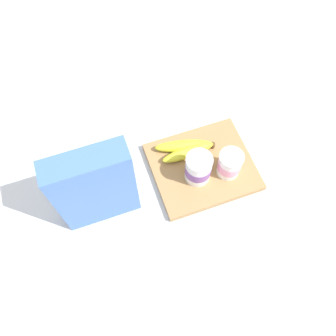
% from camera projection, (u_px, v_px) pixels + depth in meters
% --- Properties ---
extents(ground_plane, '(2.40, 2.40, 0.00)m').
position_uv_depth(ground_plane, '(202.00, 168.00, 1.04)').
color(ground_plane, silver).
extents(cutting_board, '(0.28, 0.25, 0.02)m').
position_uv_depth(cutting_board, '(202.00, 167.00, 1.03)').
color(cutting_board, '#A37A4C').
rests_on(cutting_board, ground_plane).
extents(cereal_box, '(0.19, 0.06, 0.28)m').
position_uv_depth(cereal_box, '(95.00, 188.00, 0.86)').
color(cereal_box, '#4770B7').
rests_on(cereal_box, ground_plane).
extents(yogurt_cup_front, '(0.07, 0.07, 0.08)m').
position_uv_depth(yogurt_cup_front, '(230.00, 164.00, 0.98)').
color(yogurt_cup_front, white).
rests_on(yogurt_cup_front, cutting_board).
extents(yogurt_cup_back, '(0.07, 0.07, 0.10)m').
position_uv_depth(yogurt_cup_back, '(198.00, 168.00, 0.97)').
color(yogurt_cup_back, white).
rests_on(yogurt_cup_back, cutting_board).
extents(banana_bunch, '(0.17, 0.08, 0.03)m').
position_uv_depth(banana_bunch, '(186.00, 149.00, 1.03)').
color(banana_bunch, yellow).
rests_on(banana_bunch, cutting_board).
extents(spoon, '(0.13, 0.07, 0.01)m').
position_uv_depth(spoon, '(258.00, 152.00, 1.06)').
color(spoon, silver).
rests_on(spoon, ground_plane).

